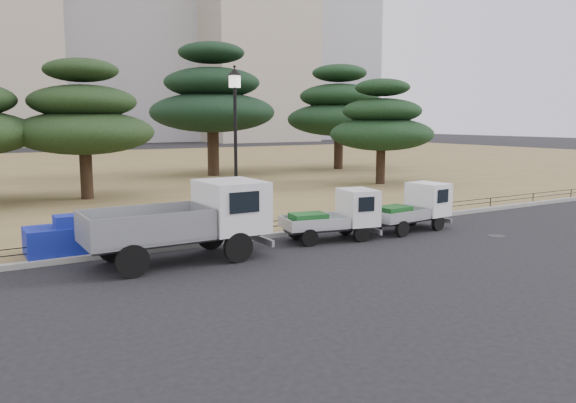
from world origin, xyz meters
TOP-DOWN VIEW (x-y plane):
  - ground at (0.00, 0.00)m, footprint 220.00×220.00m
  - lawn at (0.00, 30.60)m, footprint 120.00×56.00m
  - curb at (0.00, 2.60)m, footprint 120.00×0.25m
  - truck_large at (-3.87, 1.08)m, footprint 5.11×2.11m
  - truck_kei_front at (1.42, 1.18)m, footprint 3.35×1.88m
  - truck_kei_rear at (4.80, 1.11)m, footprint 3.31×1.65m
  - street_lamp at (-1.46, 2.90)m, footprint 0.49×0.49m
  - pipe_fence at (0.00, 2.75)m, footprint 38.00×0.04m
  - tarp_pile at (-7.03, 3.23)m, footprint 1.70×1.25m
  - manhole at (6.50, -1.20)m, footprint 0.60×0.60m
  - pine_center_left at (-3.88, 14.65)m, footprint 6.62×6.62m
  - pine_center_right at (6.09, 22.16)m, footprint 8.51×8.51m
  - pine_east_near at (12.73, 12.31)m, footprint 6.19×6.19m
  - pine_east_far at (16.67, 22.01)m, footprint 8.03×8.03m
  - tower_east at (40.00, 82.00)m, footprint 20.00×18.00m

SIDE VIEW (x-z plane):
  - ground at x=0.00m, z-range 0.00..0.00m
  - manhole at x=6.50m, z-range 0.00..0.01m
  - lawn at x=0.00m, z-range 0.00..0.15m
  - curb at x=0.00m, z-range 0.00..0.16m
  - pipe_fence at x=0.00m, z-range 0.24..0.64m
  - tarp_pile at x=-7.03m, z-range 0.04..1.16m
  - truck_kei_front at x=1.42m, z-range 0.00..1.67m
  - truck_kei_rear at x=4.80m, z-range 0.00..1.68m
  - truck_large at x=-3.87m, z-range 0.12..2.34m
  - pine_east_near at x=12.73m, z-range 0.63..6.88m
  - street_lamp at x=-1.46m, z-range 1.12..6.60m
  - pine_center_left at x=-3.88m, z-range 0.67..7.40m
  - pine_east_far at x=16.67m, z-range 0.77..8.84m
  - pine_center_right at x=6.09m, z-range 0.87..9.89m
  - tower_east at x=40.00m, z-range 0.00..48.00m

